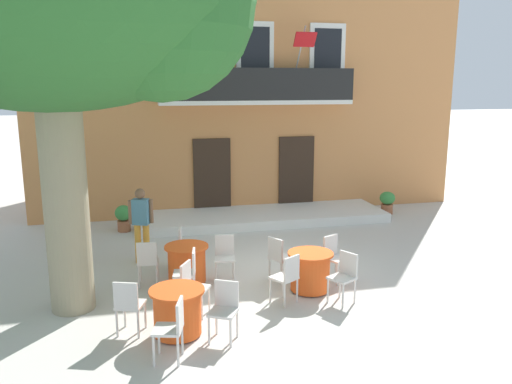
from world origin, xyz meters
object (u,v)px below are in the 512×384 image
object	(u,v)px
cafe_table_near_tree	(310,271)
cafe_chair_near_tree_2	(334,255)
cafe_table_middle	(187,264)
ground_planter_left	(124,217)
cafe_table_front	(177,311)
cafe_chair_front_2	(192,285)
ground_planter_right	(387,201)
cafe_chair_near_tree_1	(345,274)
cafe_chair_middle_2	(148,260)
cafe_chair_near_tree_0	(287,276)
cafe_chair_near_tree_3	(279,256)
pedestrian_near_entrance	(141,221)
cafe_chair_front_0	(173,326)
cafe_chair_middle_0	(225,255)
cafe_chair_middle_3	(188,270)
cafe_chair_middle_1	(186,245)
cafe_chair_front_1	(225,306)
cafe_chair_front_3	(129,303)

from	to	relation	value
cafe_table_near_tree	cafe_chair_near_tree_2	xyz separation A→B (m)	(0.64, 0.40, 0.14)
cafe_table_middle	ground_planter_left	bearing A→B (deg)	107.85
cafe_table_front	cafe_chair_front_2	xyz separation A→B (m)	(0.30, 0.69, 0.14)
cafe_table_middle	ground_planter_right	size ratio (longest dim) A/B	1.27
cafe_chair_near_tree_1	cafe_chair_middle_2	bearing A→B (deg)	155.34
cafe_chair_near_tree_2	cafe_chair_middle_2	distance (m)	3.66
cafe_chair_near_tree_2	cafe_chair_front_2	bearing A→B (deg)	-162.81
cafe_chair_near_tree_0	cafe_chair_near_tree_3	bearing A→B (deg)	82.06
cafe_chair_near_tree_2	pedestrian_near_entrance	bearing A→B (deg)	152.47
cafe_chair_middle_2	cafe_chair_front_0	bearing A→B (deg)	-84.49
cafe_table_near_tree	ground_planter_right	size ratio (longest dim) A/B	1.27
cafe_chair_near_tree_3	pedestrian_near_entrance	bearing A→B (deg)	146.66
cafe_chair_front_0	ground_planter_left	distance (m)	6.93
cafe_table_near_tree	cafe_chair_front_2	bearing A→B (deg)	-167.66
cafe_chair_middle_0	cafe_table_front	distance (m)	2.38
cafe_chair_near_tree_1	ground_planter_left	size ratio (longest dim) A/B	1.28
cafe_chair_middle_3	cafe_chair_middle_2	bearing A→B (deg)	133.32
cafe_table_near_tree	cafe_chair_middle_0	size ratio (longest dim) A/B	0.95
cafe_chair_near_tree_1	cafe_chair_middle_3	xyz separation A→B (m)	(-2.71, 0.81, 0.00)
cafe_table_front	cafe_chair_front_0	bearing A→B (deg)	-99.10
cafe_chair_near_tree_2	cafe_table_middle	bearing A→B (deg)	169.23
cafe_chair_front_0	cafe_chair_front_2	bearing A→B (deg)	73.78
cafe_chair_middle_1	ground_planter_right	size ratio (longest dim) A/B	1.33
cafe_chair_near_tree_1	ground_planter_right	xyz separation A→B (m)	(3.77, 5.68, -0.15)
cafe_chair_front_1	pedestrian_near_entrance	world-z (taller)	pedestrian_near_entrance
cafe_chair_near_tree_2	cafe_table_near_tree	bearing A→B (deg)	-147.59
cafe_chair_near_tree_1	ground_planter_left	distance (m)	6.82
cafe_chair_near_tree_3	cafe_table_middle	bearing A→B (deg)	169.21
cafe_chair_middle_1	cafe_chair_near_tree_0	bearing A→B (deg)	-53.74
cafe_table_middle	pedestrian_near_entrance	world-z (taller)	pedestrian_near_entrance
cafe_chair_near_tree_3	cafe_chair_front_0	size ratio (longest dim) A/B	1.00
cafe_chair_middle_0	cafe_chair_front_0	distance (m)	3.10
cafe_table_front	cafe_chair_near_tree_0	bearing A→B (deg)	20.09
cafe_table_middle	cafe_chair_middle_0	world-z (taller)	cafe_chair_middle_0
cafe_chair_near_tree_2	cafe_chair_middle_0	bearing A→B (deg)	166.56
cafe_table_front	cafe_chair_front_2	size ratio (longest dim) A/B	0.95
cafe_chair_near_tree_0	cafe_chair_middle_0	world-z (taller)	same
cafe_table_middle	cafe_chair_front_0	bearing A→B (deg)	-99.35
cafe_table_near_tree	cafe_chair_middle_2	size ratio (longest dim) A/B	0.95
cafe_chair_near_tree_2	cafe_chair_middle_2	xyz separation A→B (m)	(-3.62, 0.55, 0.00)
cafe_chair_near_tree_0	ground_planter_left	xyz separation A→B (m)	(-2.92, 5.41, -0.13)
ground_planter_right	cafe_chair_front_2	bearing A→B (deg)	-139.38
cafe_table_near_tree	cafe_chair_near_tree_3	world-z (taller)	cafe_chair_near_tree_3
cafe_chair_middle_0	cafe_chair_front_2	bearing A→B (deg)	-119.87
cafe_table_front	cafe_chair_front_3	xyz separation A→B (m)	(-0.73, 0.17, 0.14)
cafe_chair_near_tree_0	cafe_chair_middle_3	world-z (taller)	same
cafe_chair_near_tree_1	ground_planter_right	size ratio (longest dim) A/B	1.33
cafe_chair_front_2	pedestrian_near_entrance	world-z (taller)	pedestrian_near_entrance
cafe_chair_front_1	cafe_chair_near_tree_3	bearing A→B (deg)	55.30
pedestrian_near_entrance	cafe_chair_front_3	bearing A→B (deg)	-94.32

